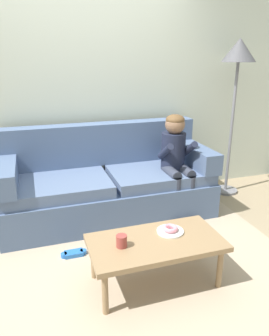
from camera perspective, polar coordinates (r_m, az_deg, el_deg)
The scene contains 11 objects.
ground at distance 2.96m, azimuth -2.75°, elevation -15.34°, with size 10.00×10.00×0.00m, color #9E896B.
wall_back at distance 3.82m, azimuth -8.87°, elevation 14.80°, with size 8.00×0.10×2.80m, color beige.
area_rug at distance 2.77m, azimuth -1.30°, elevation -18.05°, with size 2.92×1.98×0.01m, color tan.
couch at distance 3.55m, azimuth -4.77°, elevation -2.90°, with size 2.22×0.90×0.97m.
coffee_table at distance 2.49m, azimuth 3.78°, elevation -13.42°, with size 1.00×0.52×0.38m.
person_child at distance 3.48m, azimuth 7.35°, elevation 2.20°, with size 0.34×0.58×1.10m.
plate at distance 2.58m, azimuth 6.31°, elevation -11.02°, with size 0.21×0.21×0.01m, color white.
donut at distance 2.56m, azimuth 6.33°, elevation -10.54°, with size 0.12×0.12×0.04m, color pink.
mug at distance 2.37m, azimuth -2.29°, elevation -12.74°, with size 0.08×0.08×0.09m, color #993D38.
toy_controller at distance 3.00m, azimuth -10.65°, elevation -14.70°, with size 0.23×0.09×0.05m.
floor_lamp at distance 4.07m, azimuth 17.79°, elevation 17.12°, with size 0.39×0.39×1.87m.
Camera 1 is at (-0.62, -2.36, 1.68)m, focal length 34.56 mm.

